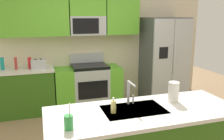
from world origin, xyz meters
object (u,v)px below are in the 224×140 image
pepper_mill (16,63)px  bottle_red (30,63)px  toaster (39,64)px  range_oven (88,86)px  sink_faucet (130,91)px  bottle_teal (2,64)px  paper_towel_roll (174,92)px  refrigerator (164,60)px  drink_cup_green (69,122)px  soap_dispenser (113,107)px

pepper_mill → bottle_red: (0.25, -0.01, -0.01)m
toaster → pepper_mill: size_ratio=1.22×
range_oven → sink_faucet: (0.02, -2.33, 0.62)m
bottle_teal → toaster: bearing=-8.5°
toaster → paper_towel_roll: size_ratio=1.17×
refrigerator → bottle_teal: size_ratio=7.92×
drink_cup_green → paper_towel_roll: 1.33m
bottle_red → drink_cup_green: size_ratio=0.86×
range_oven → pepper_mill: size_ratio=5.92×
range_oven → soap_dispenser: 2.56m
range_oven → bottle_red: 1.26m
bottle_teal → drink_cup_green: 2.92m
bottle_red → soap_dispenser: bottle_red is taller
refrigerator → bottle_teal: bearing=178.0°
refrigerator → drink_cup_green: 3.61m
range_oven → toaster: 1.11m
bottle_red → bottle_teal: bearing=173.4°
pepper_mill → soap_dispenser: 2.74m
toaster → pepper_mill: pepper_mill is taller
toaster → bottle_teal: bottle_teal is taller
drink_cup_green → paper_towel_roll: (1.28, 0.35, 0.05)m
bottle_teal → paper_towel_roll: size_ratio=0.97×
range_oven → paper_towel_roll: paper_towel_roll is taller
toaster → paper_towel_roll: bearing=-56.9°
pepper_mill → soap_dispenser: size_ratio=1.35×
soap_dispenser → range_oven: bearing=84.7°
range_oven → toaster: (-0.97, -0.05, 0.55)m
toaster → drink_cup_green: drink_cup_green is taller
refrigerator → bottle_red: refrigerator is taller
range_oven → refrigerator: 1.78m
sink_faucet → toaster: bearing=113.4°
bottle_teal → sink_faucet: bearing=-55.4°
bottle_red → paper_towel_roll: paper_towel_roll is taller
pepper_mill → sink_faucet: size_ratio=0.81×
sink_faucet → soap_dispenser: bearing=-145.8°
bottle_red → sink_faucet: size_ratio=0.78×
refrigerator → soap_dispenser: refrigerator is taller
toaster → sink_faucet: (0.98, -2.27, 0.08)m
pepper_mill → bottle_teal: (-0.24, 0.05, 0.00)m
sink_faucet → bottle_red: bearing=116.3°
range_oven → refrigerator: size_ratio=0.74×
range_oven → paper_towel_roll: size_ratio=5.67×
pepper_mill → refrigerator: bearing=-1.3°
range_oven → pepper_mill: bearing=-179.9°
range_oven → refrigerator: (1.72, -0.07, 0.48)m
bottle_teal → paper_towel_roll: paper_towel_roll is taller
drink_cup_green → bottle_red: bearing=98.3°
pepper_mill → paper_towel_roll: 3.06m
toaster → bottle_red: bearing=165.7°
pepper_mill → paper_towel_roll: paper_towel_roll is taller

